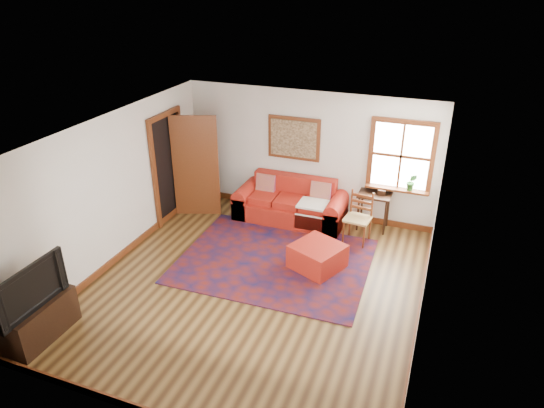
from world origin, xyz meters
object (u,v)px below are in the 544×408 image
at_px(red_leather_sofa, 291,206).
at_px(ladder_back_chair, 359,216).
at_px(side_table, 374,200).
at_px(media_cabinet, 39,320).
at_px(red_ottoman, 317,257).

height_order(red_leather_sofa, ladder_back_chair, ladder_back_chair).
bearing_deg(ladder_back_chair, side_table, 73.86).
xyz_separation_m(side_table, media_cabinet, (-3.64, -4.65, -0.32)).
bearing_deg(media_cabinet, ladder_back_chair, 49.56).
height_order(ladder_back_chair, media_cabinet, ladder_back_chair).
distance_m(ladder_back_chair, media_cabinet, 5.35).
bearing_deg(red_ottoman, red_leather_sofa, 146.38).
xyz_separation_m(red_leather_sofa, ladder_back_chair, (1.42, -0.38, 0.23)).
bearing_deg(red_leather_sofa, red_ottoman, -57.05).
relative_size(red_ottoman, side_table, 1.02).
height_order(red_ottoman, media_cabinet, media_cabinet).
height_order(side_table, media_cabinet, side_table).
bearing_deg(media_cabinet, red_ottoman, 44.17).
relative_size(red_ottoman, ladder_back_chair, 0.78).
bearing_deg(ladder_back_chair, red_ottoman, -111.24).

